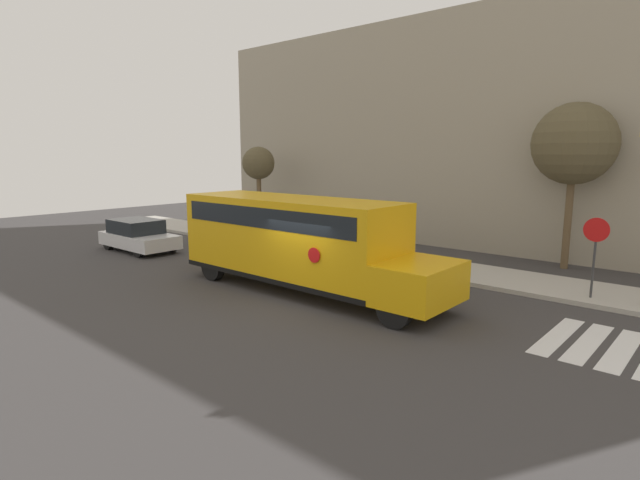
{
  "coord_description": "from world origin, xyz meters",
  "views": [
    {
      "loc": [
        9.94,
        -10.82,
        4.47
      ],
      "look_at": [
        -0.67,
        1.38,
        1.68
      ],
      "focal_mm": 28.0,
      "sensor_mm": 36.0,
      "label": 1
    }
  ],
  "objects_px": {
    "school_bus": "(298,238)",
    "tree_near_sidewalk": "(574,145)",
    "parked_car": "(138,235)",
    "tree_far_sidewalk": "(258,165)",
    "stop_sign": "(595,246)"
  },
  "relations": [
    {
      "from": "parked_car",
      "to": "tree_near_sidewalk",
      "type": "bearing_deg",
      "value": 29.62
    },
    {
      "from": "stop_sign",
      "to": "tree_near_sidewalk",
      "type": "height_order",
      "value": "tree_near_sidewalk"
    },
    {
      "from": "parked_car",
      "to": "stop_sign",
      "type": "distance_m",
      "value": 18.71
    },
    {
      "from": "tree_far_sidewalk",
      "to": "stop_sign",
      "type": "bearing_deg",
      "value": -9.12
    },
    {
      "from": "parked_car",
      "to": "tree_far_sidewalk",
      "type": "xyz_separation_m",
      "value": [
        -0.06,
        7.65,
        3.16
      ]
    },
    {
      "from": "tree_near_sidewalk",
      "to": "tree_far_sidewalk",
      "type": "relative_size",
      "value": 1.31
    },
    {
      "from": "school_bus",
      "to": "tree_near_sidewalk",
      "type": "height_order",
      "value": "tree_near_sidewalk"
    },
    {
      "from": "school_bus",
      "to": "parked_car",
      "type": "xyz_separation_m",
      "value": [
        -10.33,
        0.05,
        -1.03
      ]
    },
    {
      "from": "tree_near_sidewalk",
      "to": "tree_far_sidewalk",
      "type": "xyz_separation_m",
      "value": [
        -16.18,
        -1.52,
        -0.95
      ]
    },
    {
      "from": "school_bus",
      "to": "tree_near_sidewalk",
      "type": "bearing_deg",
      "value": 57.82
    },
    {
      "from": "parked_car",
      "to": "tree_far_sidewalk",
      "type": "relative_size",
      "value": 0.86
    },
    {
      "from": "tree_far_sidewalk",
      "to": "school_bus",
      "type": "bearing_deg",
      "value": -36.54
    },
    {
      "from": "school_bus",
      "to": "stop_sign",
      "type": "relative_size",
      "value": 3.77
    },
    {
      "from": "school_bus",
      "to": "parked_car",
      "type": "distance_m",
      "value": 10.38
    },
    {
      "from": "school_bus",
      "to": "tree_far_sidewalk",
      "type": "height_order",
      "value": "tree_far_sidewalk"
    }
  ]
}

